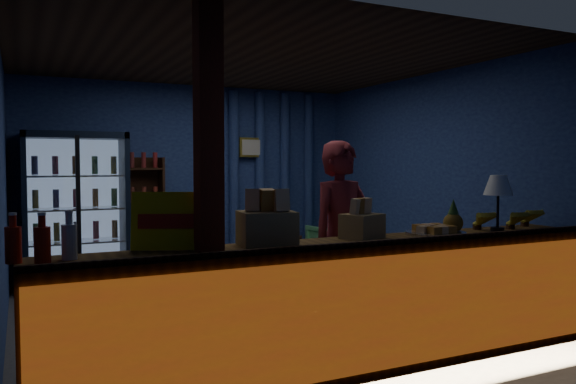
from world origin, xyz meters
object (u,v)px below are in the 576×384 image
at_px(green_chair, 339,248).
at_px(table_lamp, 498,187).
at_px(shopkeeper, 342,241).
at_px(pastry_tray, 435,232).

xyz_separation_m(green_chair, table_lamp, (-0.43, -3.32, 0.99)).
distance_m(shopkeeper, pastry_tray, 0.79).
bearing_deg(pastry_tray, shopkeeper, 131.77).
bearing_deg(pastry_tray, table_lamp, -4.66).
bearing_deg(table_lamp, green_chair, 82.58).
height_order(shopkeeper, green_chair, shopkeeper).
height_order(shopkeeper, pastry_tray, shopkeeper).
relative_size(pastry_tray, table_lamp, 1.02).
bearing_deg(table_lamp, shopkeeper, 150.98).
distance_m(pastry_tray, table_lamp, 0.71).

